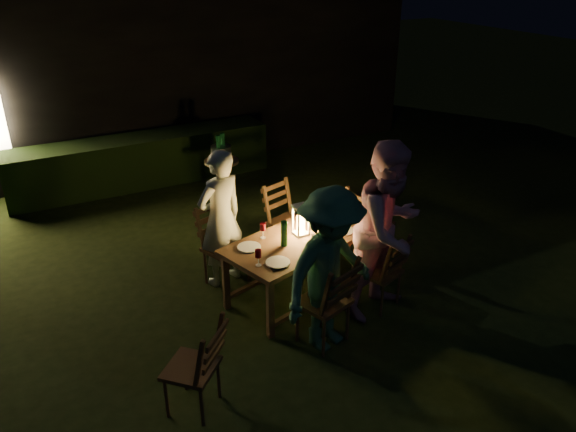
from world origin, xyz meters
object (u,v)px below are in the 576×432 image
chair_near_left (324,316)px  bottle_table (284,234)px  side_table (222,165)px  chair_far_right (288,232)px  ice_bucket (221,153)px  bottle_bucket_b (223,149)px  dining_table (301,243)px  chair_far_left (226,259)px  person_house_side (221,218)px  lantern (301,222)px  chair_near_right (380,284)px  chair_end (369,234)px  person_opp_left (330,271)px  chair_spare (194,382)px  bottle_bucket_a (219,151)px  person_opp_right (389,230)px

chair_near_left → bottle_table: (-0.02, 0.80, 0.55)m
side_table → chair_far_right: bearing=-86.2°
ice_bucket → side_table: bearing=90.0°
bottle_bucket_b → chair_near_left: bearing=-97.3°
ice_bucket → bottle_bucket_b: bottle_bucket_b is taller
dining_table → chair_near_left: size_ratio=1.87×
chair_far_left → ice_bucket: (0.84, 2.13, 0.50)m
person_house_side → chair_near_left: bearing=90.0°
chair_far_right → lantern: 1.05m
chair_near_right → chair_end: 1.09m
person_house_side → bottle_bucket_b: 2.30m
person_opp_left → chair_near_right: bearing=3.3°
ice_bucket → chair_far_right: bearing=-86.2°
chair_spare → ice_bucket: 4.31m
chair_near_right → chair_far_left: (-1.29, 1.23, 0.03)m
chair_far_left → chair_end: chair_end is taller
chair_far_right → bottle_bucket_a: 1.90m
chair_far_right → person_opp_left: person_opp_left is taller
person_opp_left → lantern: 1.00m
person_house_side → chair_end: bearing=154.0°
chair_end → ice_bucket: bearing=-175.2°
chair_near_left → chair_spare: size_ratio=1.08×
person_opp_right → bottle_table: bearing=130.5°
dining_table → chair_end: 1.28m
dining_table → ice_bucket: size_ratio=6.25×
chair_near_left → lantern: size_ratio=2.86×
lantern → bottle_table: 0.30m
chair_end → person_opp_right: (-0.52, -1.00, 0.65)m
person_opp_right → ice_bucket: 3.44m
person_house_side → bottle_bucket_a: person_house_side is taller
dining_table → bottle_bucket_a: size_ratio=5.86×
chair_far_right → chair_far_left: bearing=-2.1°
chair_far_right → ice_bucket: size_ratio=3.20×
chair_spare → person_opp_left: bearing=-36.5°
side_table → bottle_bucket_a: bottle_bucket_a is taller
chair_far_left → person_house_side: (-0.01, 0.05, 0.51)m
person_house_side → side_table: person_house_side is taller
chair_spare → side_table: (1.84, 3.86, 0.33)m
chair_far_left → person_opp_left: size_ratio=0.59×
person_house_side → lantern: bearing=123.0°
chair_far_left → side_table: chair_far_left is taller
chair_far_left → lantern: lantern is taller
dining_table → person_house_side: bearing=118.8°
chair_far_right → person_opp_right: (0.34, -1.56, 0.66)m
chair_near_right → person_opp_right: person_opp_right is taller
bottle_bucket_a → bottle_bucket_b: (0.10, 0.08, 0.00)m
chair_spare → bottle_bucket_b: size_ratio=2.90×
ice_bucket → bottle_bucket_a: (-0.05, -0.04, 0.05)m
chair_far_right → chair_end: bearing=129.4°
chair_near_left → side_table: (0.41, 3.61, 0.31)m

